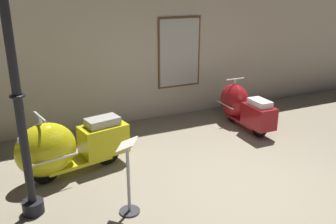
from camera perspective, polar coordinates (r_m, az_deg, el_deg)
The scene contains 6 objects.
ground_plane at distance 5.74m, azimuth 11.51°, elevation -11.37°, with size 60.00×60.00×0.00m, color gray.
showroom_back_wall at distance 7.97m, azimuth -3.19°, elevation 10.64°, with size 18.00×0.63×3.37m.
scooter_0 at distance 5.91m, azimuth -15.83°, elevation -5.33°, with size 1.86×0.86×1.10m.
scooter_1 at distance 7.89m, azimuth 11.42°, elevation 0.94°, with size 0.53×1.62×0.98m.
lamppost at distance 4.74m, azimuth -22.34°, elevation 0.91°, with size 0.28×0.28×3.07m.
info_stanchion at distance 4.88m, azimuth -6.19°, elevation -11.05°, with size 0.36×0.39×1.06m.
Camera 1 is at (-3.04, -3.91, 2.91)m, focal length 38.93 mm.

